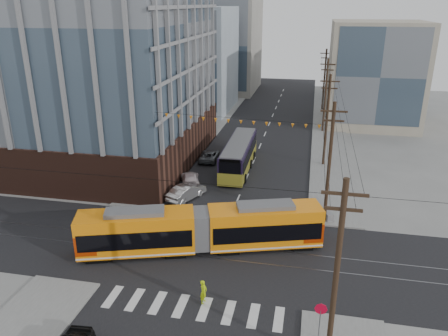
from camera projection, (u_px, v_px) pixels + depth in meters
The scene contains 16 objects.
ground at pixel (204, 281), 31.16m from camera, with size 160.00×160.00×0.00m, color slate.
office_building at pixel (68, 42), 51.29m from camera, with size 30.00×25.00×28.60m, color #381E16.
bg_bldg_nw_near at pixel (182, 59), 78.79m from camera, with size 18.00×16.00×18.00m, color #8C99A5.
bg_bldg_ne_near at pixel (374, 74), 69.27m from camera, with size 14.00×14.00×16.00m, color gray.
bg_bldg_nw_far at pixel (221, 44), 96.18m from camera, with size 16.00×18.00×20.00m, color gray.
bg_bldg_ne_far at pixel (373, 64), 87.56m from camera, with size 16.00×16.00×14.00m, color #8C99A5.
utility_pole_near at pixel (336, 279), 22.12m from camera, with size 0.30×0.30×11.00m, color black.
utility_pole_far at pixel (324, 80), 78.89m from camera, with size 0.30×0.30×11.00m, color black.
streetcar at pixel (202, 229), 34.43m from camera, with size 19.12×2.69×3.68m, color orange, non-canonical shape.
city_bus at pixel (239, 155), 51.51m from camera, with size 2.71×12.51×3.55m, color black, non-canonical shape.
parked_car_silver at pixel (186, 192), 43.89m from camera, with size 1.62×4.63×1.53m, color #B2B2B2.
parked_car_white at pixel (190, 179), 47.40m from camera, with size 1.87×4.61×1.34m, color silver.
parked_car_grey at pixel (209, 156), 54.71m from camera, with size 2.13×4.61×1.28m, color #51565B.
pedestrian at pixel (203, 292), 28.61m from camera, with size 0.62×0.40×1.69m, color #C5E90F.
stop_sign at pixel (320, 323), 25.25m from camera, with size 0.74×0.74×2.43m, color red, non-canonical shape.
jersey_barrier at pixel (322, 210), 40.94m from camera, with size 0.90×4.00×0.80m, color #606060.
Camera 1 is at (6.70, -25.44, 18.60)m, focal length 35.00 mm.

